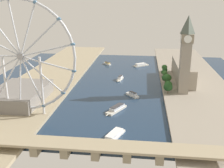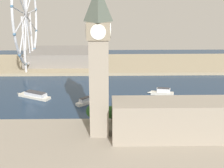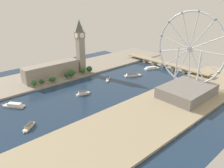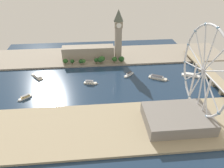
# 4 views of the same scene
# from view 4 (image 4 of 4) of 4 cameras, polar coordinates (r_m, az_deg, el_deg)

# --- Properties ---
(ground_plane) EXTENTS (378.16, 378.16, 0.00)m
(ground_plane) POSITION_cam_4_polar(r_m,az_deg,el_deg) (347.20, -4.01, 0.11)
(ground_plane) COLOR #1E334C
(riverbank_left) EXTENTS (90.00, 520.00, 3.00)m
(riverbank_left) POSITION_cam_4_polar(r_m,az_deg,el_deg) (438.64, -4.48, 7.40)
(riverbank_left) COLOR gray
(riverbank_left) RESTS_ON ground_plane
(riverbank_right) EXTENTS (90.00, 520.00, 3.00)m
(riverbank_right) POSITION_cam_4_polar(r_m,az_deg,el_deg) (263.19, -3.25, -11.54)
(riverbank_right) COLOR tan
(riverbank_right) RESTS_ON ground_plane
(clock_tower) EXTENTS (14.67, 14.67, 93.82)m
(clock_tower) POSITION_cam_4_polar(r_m,az_deg,el_deg) (403.16, 1.67, 12.92)
(clock_tower) COLOR gray
(clock_tower) RESTS_ON riverbank_left
(parliament_block) EXTENTS (22.00, 97.51, 24.82)m
(parliament_block) POSITION_cam_4_polar(r_m,az_deg,el_deg) (420.17, -6.31, 8.24)
(parliament_block) COLOR gray
(parliament_block) RESTS_ON riverbank_left
(tree_row_embankment) EXTENTS (12.98, 112.71, 14.50)m
(tree_row_embankment) POSITION_cam_4_polar(r_m,az_deg,el_deg) (399.88, -3.58, 6.40)
(tree_row_embankment) COLOR #513823
(tree_row_embankment) RESTS_ON riverbank_left
(ferris_wheel) EXTENTS (110.36, 3.20, 113.48)m
(ferris_wheel) POSITION_cam_4_polar(r_m,az_deg,el_deg) (275.31, 23.04, 3.10)
(ferris_wheel) COLOR silver
(ferris_wheel) RESTS_ON riverbank_right
(riverside_hall) EXTENTS (54.48, 77.90, 15.01)m
(riverside_hall) POSITION_cam_4_polar(r_m,az_deg,el_deg) (273.58, 16.84, -8.66)
(riverside_hall) COLOR gray
(riverside_hall) RESTS_ON riverbank_right
(river_bridge) EXTENTS (190.16, 17.85, 9.76)m
(river_bridge) POSITION_cam_4_polar(r_m,az_deg,el_deg) (393.43, 24.56, 2.31)
(river_bridge) COLOR tan
(river_bridge) RESTS_ON ground_plane
(tour_boat_0) EXTENTS (18.54, 19.85, 5.71)m
(tour_boat_0) POSITION_cam_4_polar(r_m,az_deg,el_deg) (368.98, 4.44, 2.55)
(tour_boat_0) COLOR white
(tour_boat_0) RESTS_ON ground_plane
(tour_boat_1) EXTENTS (8.76, 23.90, 6.25)m
(tour_boat_1) POSITION_cam_4_polar(r_m,az_deg,el_deg) (346.42, -5.79, 0.41)
(tour_boat_1) COLOR beige
(tour_boat_1) RESTS_ON ground_plane
(tour_boat_2) EXTENTS (29.04, 24.33, 5.29)m
(tour_boat_2) POSITION_cam_4_polar(r_m,az_deg,el_deg) (384.00, -19.16, 1.98)
(tour_boat_2) COLOR beige
(tour_boat_2) RESTS_ON ground_plane
(tour_boat_3) EXTENTS (18.97, 34.04, 4.69)m
(tour_boat_3) POSITION_cam_4_polar(r_m,az_deg,el_deg) (390.25, 20.08, 2.25)
(tour_boat_3) COLOR white
(tour_boat_3) RESTS_ON ground_plane
(tour_boat_4) EXTENTS (21.02, 33.19, 5.51)m
(tour_boat_4) POSITION_cam_4_polar(r_m,az_deg,el_deg) (366.77, 11.97, 1.71)
(tour_boat_4) COLOR beige
(tour_boat_4) RESTS_ON ground_plane
(tour_boat_5) EXTENTS (16.71, 19.13, 5.03)m
(tour_boat_5) POSITION_cam_4_polar(r_m,az_deg,el_deg) (335.51, -22.03, -3.27)
(tour_boat_5) COLOR white
(tour_boat_5) RESTS_ON ground_plane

